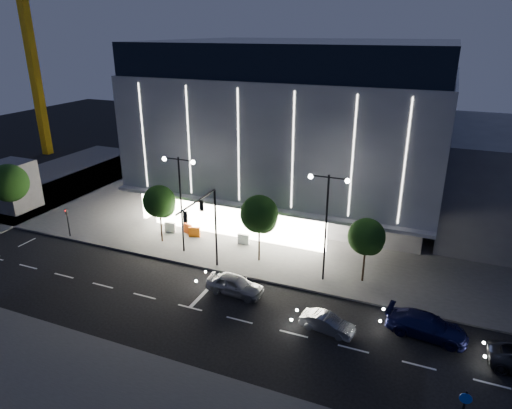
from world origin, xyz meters
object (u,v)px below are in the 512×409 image
at_px(car_lead, 235,285).
at_px(car_second, 327,323).
at_px(barrier_b, 170,227).
at_px(tree_right, 367,239).
at_px(barrier_d, 243,239).
at_px(traffic_mast, 207,219).
at_px(street_lamp_west, 180,191).
at_px(tree_mid, 260,216).
at_px(street_lamp_east, 327,213).
at_px(tower_crane, 31,19).
at_px(ped_signal_far, 68,220).
at_px(car_third, 427,326).
at_px(barrier_c, 194,232).
at_px(tree_left, 160,203).
at_px(barrier_a, 188,229).

bearing_deg(car_lead, car_second, -101.00).
bearing_deg(barrier_b, tree_right, -12.61).
bearing_deg(barrier_d, car_lead, -74.47).
height_order(traffic_mast, street_lamp_west, street_lamp_west).
height_order(tree_mid, car_lead, tree_mid).
bearing_deg(street_lamp_west, barrier_d, 37.62).
relative_size(tree_mid, car_lead, 1.35).
bearing_deg(street_lamp_east, tower_crane, 156.63).
xyz_separation_m(ped_signal_far, tree_mid, (19.03, 2.52, 2.45)).
bearing_deg(barrier_b, car_third, -23.14).
bearing_deg(tower_crane, car_lead, -30.38).
distance_m(traffic_mast, tree_right, 12.63).
relative_size(street_lamp_west, barrier_c, 8.18).
xyz_separation_m(tree_left, barrier_b, (-0.47, 2.09, -3.38)).
xyz_separation_m(tower_crane, barrier_a, (36.27, -18.51, -19.86)).
bearing_deg(tree_left, street_lamp_east, -3.65).
bearing_deg(tree_mid, tree_left, -180.00).
height_order(traffic_mast, tree_left, traffic_mast).
bearing_deg(street_lamp_west, traffic_mast, -33.65).
xyz_separation_m(tower_crane, car_lead, (45.16, -26.47, -19.73)).
distance_m(street_lamp_west, barrier_a, 6.56).
bearing_deg(tower_crane, traffic_mast, -30.47).
bearing_deg(street_lamp_east, car_second, -72.77).
bearing_deg(ped_signal_far, tree_right, 5.14).
height_order(ped_signal_far, barrier_a, ped_signal_far).
distance_m(barrier_a, barrier_c, 1.13).
bearing_deg(tower_crane, barrier_b, -28.72).
bearing_deg(ped_signal_far, traffic_mast, -4.15).
xyz_separation_m(street_lamp_west, street_lamp_east, (13.00, 0.00, 0.00)).
bearing_deg(car_second, car_third, -63.47).
xyz_separation_m(car_lead, car_second, (7.73, -1.86, -0.17)).
bearing_deg(car_third, tree_left, 83.50).
bearing_deg(barrier_b, tree_left, -83.72).
bearing_deg(tree_left, traffic_mast, -27.84).
relative_size(street_lamp_west, barrier_b, 8.18).
relative_size(traffic_mast, tree_right, 1.28).
height_order(ped_signal_far, car_lead, ped_signal_far).
xyz_separation_m(tree_mid, car_lead, (0.21, -5.49, -3.56)).
bearing_deg(street_lamp_east, car_third, -27.52).
xyz_separation_m(street_lamp_west, tree_right, (16.03, 1.02, -2.07)).
distance_m(tree_mid, barrier_c, 8.72).
bearing_deg(car_third, barrier_d, 71.23).
height_order(ped_signal_far, tree_right, tree_right).
height_order(street_lamp_west, barrier_d, street_lamp_west).
distance_m(tree_mid, barrier_a, 9.75).
xyz_separation_m(street_lamp_west, car_third, (21.16, -4.25, -5.20)).
height_order(traffic_mast, street_lamp_east, street_lamp_east).
bearing_deg(car_second, tree_mid, 55.13).
bearing_deg(tower_crane, car_third, -23.96).
relative_size(car_lead, barrier_b, 4.13).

